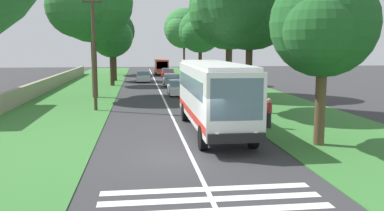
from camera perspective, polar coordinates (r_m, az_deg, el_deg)
The scene contains 22 objects.
ground at distance 17.37m, azimuth -0.08°, elevation -7.14°, with size 160.00×160.00×0.00m, color #333335.
grass_verge_left at distance 32.53m, azimuth -18.00°, elevation -0.34°, with size 120.00×8.00×0.04m, color #387533.
grass_verge_right at distance 33.57m, azimuth 10.67°, elevation 0.17°, with size 120.00×8.00×0.04m, color #387533.
centre_line at distance 32.03m, azimuth -3.44°, elevation -0.11°, with size 110.00×0.16×0.01m, color silver.
coach_bus at distance 22.19m, azimuth 2.89°, elevation 1.82°, with size 11.16×2.62×3.73m.
zebra_crossing at distance 11.97m, azimuth 3.48°, elevation -14.30°, with size 4.05×6.80×0.01m.
trailing_car_0 at distance 39.45m, azimuth -1.96°, elevation 2.41°, with size 4.30×1.78×1.43m.
trailing_car_1 at distance 49.05m, azimuth -2.89°, elevation 3.51°, with size 4.30×1.78×1.43m.
trailing_car_2 at distance 55.20m, azimuth -6.74°, elevation 3.98°, with size 4.30×1.78×1.43m.
trailing_car_3 at distance 61.66m, azimuth -3.38°, elevation 4.44°, with size 4.30×1.78×1.43m.
trailing_minibus_0 at distance 68.93m, azimuth -4.26°, elevation 5.55°, with size 6.00×2.14×2.53m.
roadside_tree_left_0 at distance 38.50m, azimuth -13.96°, elevation 13.37°, with size 9.04×7.28×12.04m.
roadside_tree_left_2 at distance 69.46m, azimuth -10.82°, elevation 9.88°, with size 8.03×6.54×10.34m.
roadside_tree_left_3 at distance 49.78m, azimuth -11.17°, elevation 9.09°, with size 5.38×4.72×8.02m.
roadside_tree_left_4 at distance 56.92m, azimuth -10.85°, elevation 9.13°, with size 5.70×5.10×8.38m.
roadside_tree_right_0 at distance 50.22m, azimuth 0.99°, elevation 10.08°, with size 6.07×5.20×9.01m.
roadside_tree_right_1 at distance 78.97m, azimuth -1.27°, elevation 10.49°, with size 8.81×7.60×11.83m.
roadside_tree_right_3 at distance 38.54m, azimuth 4.81°, elevation 12.85°, with size 9.36×7.66×11.73m.
roadside_tree_right_4 at distance 19.70m, azimuth 17.42°, elevation 10.40°, with size 5.55×4.85×8.00m.
utility_pole at distance 30.29m, azimuth -13.37°, elevation 7.38°, with size 0.24×1.40×8.24m.
roadside_wall at distance 38.04m, azimuth -21.70°, elevation 1.69°, with size 70.00×0.40×1.33m, color #9E937F.
pedestrian at distance 23.57m, azimuth 10.57°, elevation -0.98°, with size 0.34×0.34×1.69m.
Camera 1 is at (-16.63, 2.10, 4.56)m, focal length 38.65 mm.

